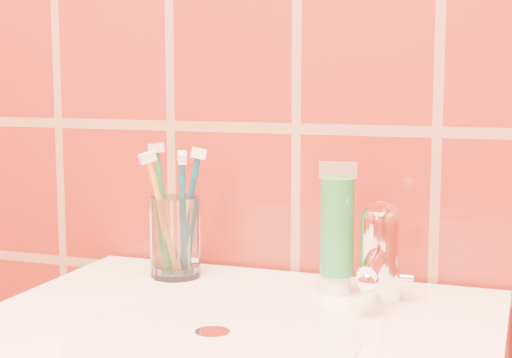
% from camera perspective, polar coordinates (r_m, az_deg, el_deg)
% --- Properties ---
extents(glass_tumbler, '(0.08, 0.08, 0.11)m').
position_cam_1_polar(glass_tumbler, '(1.03, -5.89, -4.22)').
color(glass_tumbler, white).
rests_on(glass_tumbler, pedestal_sink).
extents(toothpaste_tube, '(0.04, 0.04, 0.16)m').
position_cam_1_polar(toothpaste_tube, '(0.95, 5.92, -3.89)').
color(toothpaste_tube, white).
rests_on(toothpaste_tube, pedestal_sink).
extents(faucet, '(0.05, 0.11, 0.12)m').
position_cam_1_polar(faucet, '(0.92, 9.01, -4.99)').
color(faucet, white).
rests_on(faucet, pedestal_sink).
extents(toothbrush_0, '(0.08, 0.10, 0.18)m').
position_cam_1_polar(toothbrush_0, '(1.01, -5.38, -2.71)').
color(toothbrush_0, '#0D556E').
rests_on(toothbrush_0, glass_tumbler).
extents(toothbrush_1, '(0.07, 0.06, 0.19)m').
position_cam_1_polar(toothbrush_1, '(1.02, -6.74, -2.32)').
color(toothbrush_1, '#1F7739').
rests_on(toothbrush_1, glass_tumbler).
extents(toothbrush_2, '(0.10, 0.11, 0.18)m').
position_cam_1_polar(toothbrush_2, '(1.01, -6.76, -2.74)').
color(toothbrush_2, orange).
rests_on(toothbrush_2, glass_tumbler).
extents(toothbrush_3, '(0.08, 0.07, 0.18)m').
position_cam_1_polar(toothbrush_3, '(1.03, -4.99, -2.45)').
color(toothbrush_3, '#0D526F').
rests_on(toothbrush_3, glass_tumbler).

